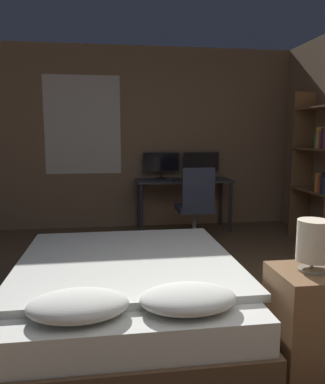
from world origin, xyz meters
name	(u,v)px	position (x,y,z in m)	size (l,w,h in m)	color
wall_back	(158,138)	(-0.02, 4.19, 1.35)	(12.00, 0.08, 2.70)	#8E7051
bed	(128,293)	(-0.65, 1.09, 0.24)	(1.60, 1.91, 0.55)	brown
nightstand	(308,318)	(0.41, 0.44, 0.30)	(0.42, 0.42, 0.60)	brown
bedside_lamp	(313,242)	(0.41, 0.44, 0.78)	(0.19, 0.19, 0.31)	gray
desk	(184,186)	(0.32, 3.84, 0.65)	(1.40, 0.56, 0.75)	#38383D
monitor_left	(161,163)	(0.01, 4.02, 0.98)	(0.55, 0.16, 0.39)	black
monitor_right	(201,163)	(0.62, 4.02, 0.98)	(0.55, 0.16, 0.39)	black
keyboard	(186,180)	(0.32, 3.67, 0.76)	(0.39, 0.13, 0.02)	black
computer_mouse	(206,179)	(0.60, 3.67, 0.77)	(0.07, 0.05, 0.04)	black
office_chair	(195,213)	(0.32, 3.09, 0.40)	(0.52, 0.52, 1.00)	black
bookshelf	(323,161)	(1.86, 2.77, 1.09)	(0.31, 0.86, 1.97)	brown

